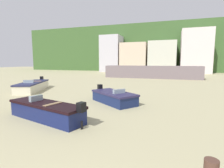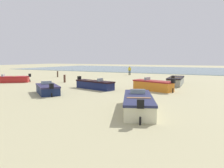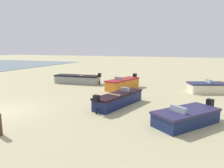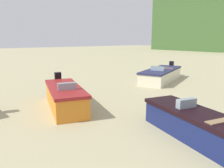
{
  "view_description": "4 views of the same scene",
  "coord_description": "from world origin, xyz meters",
  "px_view_note": "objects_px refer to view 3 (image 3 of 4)",
  "views": [
    {
      "loc": [
        1.74,
        -0.6,
        2.8
      ],
      "look_at": [
        -3.21,
        14.16,
        0.81
      ],
      "focal_mm": 28.01,
      "sensor_mm": 36.0,
      "label": 1
    },
    {
      "loc": [
        -15.02,
        24.3,
        2.98
      ],
      "look_at": [
        -6.1,
        6.66,
        0.65
      ],
      "focal_mm": 34.42,
      "sensor_mm": 36.0,
      "label": 2
    },
    {
      "loc": [
        8.81,
        10.71,
        3.83
      ],
      "look_at": [
        -7.08,
        4.49,
        0.84
      ],
      "focal_mm": 33.29,
      "sensor_mm": 36.0,
      "label": 3
    },
    {
      "loc": [
        -0.9,
        0.46,
        2.91
      ],
      "look_at": [
        -9.37,
        7.19,
        0.73
      ],
      "focal_mm": 35.86,
      "sensor_mm": 36.0,
      "label": 4
    }
  ],
  "objects_px": {
    "boat_grey_3": "(77,79)",
    "boat_cream_2": "(218,87)",
    "boat_orange_1": "(123,84)",
    "boat_navy_5": "(186,117)",
    "boat_navy_4": "(119,99)"
  },
  "relations": [
    {
      "from": "boat_cream_2",
      "to": "boat_navy_4",
      "type": "xyz_separation_m",
      "value": [
        6.99,
        -6.65,
        -0.01
      ]
    },
    {
      "from": "boat_grey_3",
      "to": "boat_navy_5",
      "type": "bearing_deg",
      "value": -131.16
    },
    {
      "from": "boat_navy_4",
      "to": "boat_navy_5",
      "type": "distance_m",
      "value": 4.8
    },
    {
      "from": "boat_grey_3",
      "to": "boat_navy_5",
      "type": "xyz_separation_m",
      "value": [
        8.62,
        11.42,
        -0.07
      ]
    },
    {
      "from": "boat_grey_3",
      "to": "boat_navy_5",
      "type": "height_order",
      "value": "boat_grey_3"
    },
    {
      "from": "boat_orange_1",
      "to": "boat_cream_2",
      "type": "distance_m",
      "value": 8.34
    },
    {
      "from": "boat_cream_2",
      "to": "boat_navy_5",
      "type": "height_order",
      "value": "boat_cream_2"
    },
    {
      "from": "boat_orange_1",
      "to": "boat_cream_2",
      "type": "xyz_separation_m",
      "value": [
        -1.49,
        8.2,
        -0.04
      ]
    },
    {
      "from": "boat_orange_1",
      "to": "boat_cream_2",
      "type": "relative_size",
      "value": 0.79
    },
    {
      "from": "boat_grey_3",
      "to": "boat_navy_4",
      "type": "bearing_deg",
      "value": -136.97
    },
    {
      "from": "boat_orange_1",
      "to": "boat_grey_3",
      "type": "xyz_separation_m",
      "value": [
        -1.07,
        -5.52,
        -0.03
      ]
    },
    {
      "from": "boat_orange_1",
      "to": "boat_grey_3",
      "type": "relative_size",
      "value": 0.81
    },
    {
      "from": "boat_orange_1",
      "to": "boat_navy_4",
      "type": "xyz_separation_m",
      "value": [
        5.5,
        1.56,
        -0.05
      ]
    },
    {
      "from": "boat_orange_1",
      "to": "boat_grey_3",
      "type": "distance_m",
      "value": 5.62
    },
    {
      "from": "boat_grey_3",
      "to": "boat_cream_2",
      "type": "bearing_deg",
      "value": -92.37
    }
  ]
}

